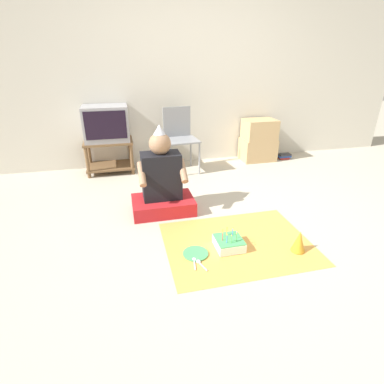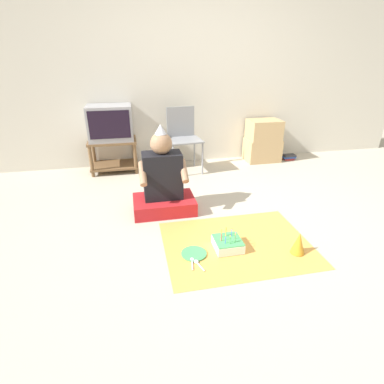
# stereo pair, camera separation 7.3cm
# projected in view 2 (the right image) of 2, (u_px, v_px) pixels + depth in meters

# --- Properties ---
(ground_plane) EXTENTS (16.00, 16.00, 0.00)m
(ground_plane) POSITION_uv_depth(u_px,v_px,m) (246.00, 232.00, 2.69)
(ground_plane) COLOR #BCB29E
(wall_back) EXTENTS (6.40, 0.06, 2.55)m
(wall_back) POSITION_uv_depth(u_px,v_px,m) (197.00, 69.00, 4.03)
(wall_back) COLOR beige
(wall_back) RESTS_ON ground_plane
(tv_stand) EXTENTS (0.62, 0.42, 0.43)m
(tv_stand) POSITION_uv_depth(u_px,v_px,m) (114.00, 152.00, 4.02)
(tv_stand) COLOR brown
(tv_stand) RESTS_ON ground_plane
(tv) EXTENTS (0.56, 0.41, 0.44)m
(tv) POSITION_uv_depth(u_px,v_px,m) (110.00, 123.00, 3.86)
(tv) COLOR #99999E
(tv) RESTS_ON tv_stand
(folding_chair) EXTENTS (0.46, 0.43, 0.84)m
(folding_chair) POSITION_uv_depth(u_px,v_px,m) (183.00, 135.00, 3.96)
(folding_chair) COLOR gray
(folding_chair) RESTS_ON ground_plane
(cardboard_box_stack) EXTENTS (0.49, 0.35, 0.60)m
(cardboard_box_stack) POSITION_uv_depth(u_px,v_px,m) (263.00, 141.00, 4.41)
(cardboard_box_stack) COLOR tan
(cardboard_box_stack) RESTS_ON ground_plane
(book_pile) EXTENTS (0.20, 0.12, 0.08)m
(book_pile) POSITION_uv_depth(u_px,v_px,m) (289.00, 157.00, 4.54)
(book_pile) COLOR #B72D28
(book_pile) RESTS_ON ground_plane
(person_seated) EXTENTS (0.61, 0.40, 0.87)m
(person_seated) POSITION_uv_depth(u_px,v_px,m) (163.00, 183.00, 2.96)
(person_seated) COLOR red
(person_seated) RESTS_ON ground_plane
(party_cloth) EXTENTS (1.21, 0.93, 0.01)m
(party_cloth) POSITION_uv_depth(u_px,v_px,m) (237.00, 244.00, 2.52)
(party_cloth) COLOR #EFA84C
(party_cloth) RESTS_ON ground_plane
(birthday_cake) EXTENTS (0.22, 0.22, 0.16)m
(birthday_cake) POSITION_uv_depth(u_px,v_px,m) (228.00, 244.00, 2.44)
(birthday_cake) COLOR white
(birthday_cake) RESTS_ON party_cloth
(party_hat_blue) EXTENTS (0.11, 0.11, 0.18)m
(party_hat_blue) POSITION_uv_depth(u_px,v_px,m) (299.00, 243.00, 2.36)
(party_hat_blue) COLOR gold
(party_hat_blue) RESTS_ON party_cloth
(paper_plate) EXTENTS (0.20, 0.20, 0.01)m
(paper_plate) POSITION_uv_depth(u_px,v_px,m) (194.00, 254.00, 2.38)
(paper_plate) COLOR #4CB266
(paper_plate) RESTS_ON party_cloth
(plastic_spoon_near) EXTENTS (0.04, 0.14, 0.01)m
(plastic_spoon_near) POSITION_uv_depth(u_px,v_px,m) (192.00, 261.00, 2.29)
(plastic_spoon_near) COLOR white
(plastic_spoon_near) RESTS_ON party_cloth
(plastic_spoon_far) EXTENTS (0.06, 0.14, 0.01)m
(plastic_spoon_far) POSITION_uv_depth(u_px,v_px,m) (197.00, 263.00, 2.27)
(plastic_spoon_far) COLOR white
(plastic_spoon_far) RESTS_ON party_cloth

